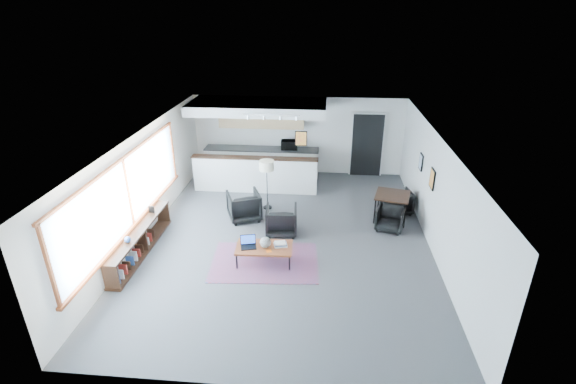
# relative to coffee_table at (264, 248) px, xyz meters

# --- Properties ---
(room) EXTENTS (7.02, 9.02, 2.62)m
(room) POSITION_rel_coffee_table_xyz_m (0.37, 1.14, 0.92)
(room) COLOR #4B4B4D
(room) RESTS_ON ground
(window) EXTENTS (0.10, 5.95, 1.66)m
(window) POSITION_rel_coffee_table_xyz_m (-3.09, 0.24, 1.08)
(window) COLOR #8CBFFF
(window) RESTS_ON room
(console) EXTENTS (0.35, 3.00, 0.80)m
(console) POSITION_rel_coffee_table_xyz_m (-2.92, 0.09, -0.05)
(console) COLOR black
(console) RESTS_ON floor
(kitchenette) EXTENTS (4.20, 1.96, 2.60)m
(kitchenette) POSITION_rel_coffee_table_xyz_m (-0.82, 4.85, 1.00)
(kitchenette) COLOR white
(kitchenette) RESTS_ON floor
(doorway) EXTENTS (1.10, 0.12, 2.15)m
(doorway) POSITION_rel_coffee_table_xyz_m (2.67, 5.56, 0.70)
(doorway) COLOR black
(doorway) RESTS_ON room
(track_light) EXTENTS (1.60, 0.07, 0.15)m
(track_light) POSITION_rel_coffee_table_xyz_m (-0.21, 3.34, 2.15)
(track_light) COLOR silver
(track_light) RESTS_ON room
(wall_art_lower) EXTENTS (0.03, 0.38, 0.48)m
(wall_art_lower) POSITION_rel_coffee_table_xyz_m (3.84, 1.54, 1.17)
(wall_art_lower) COLOR black
(wall_art_lower) RESTS_ON room
(wall_art_upper) EXTENTS (0.03, 0.34, 0.44)m
(wall_art_upper) POSITION_rel_coffee_table_xyz_m (3.84, 2.84, 1.12)
(wall_art_upper) COLOR black
(wall_art_upper) RESTS_ON room
(kilim_rug) EXTENTS (2.49, 1.79, 0.01)m
(kilim_rug) POSITION_rel_coffee_table_xyz_m (0.00, 0.00, -0.37)
(kilim_rug) COLOR #6A3754
(kilim_rug) RESTS_ON floor
(coffee_table) EXTENTS (1.28, 0.73, 0.41)m
(coffee_table) POSITION_rel_coffee_table_xyz_m (0.00, 0.00, 0.00)
(coffee_table) COLOR brown
(coffee_table) RESTS_ON floor
(laptop) EXTENTS (0.40, 0.35, 0.25)m
(laptop) POSITION_rel_coffee_table_xyz_m (-0.36, 0.00, 0.10)
(laptop) COLOR black
(laptop) RESTS_ON coffee_table
(ceramic_pot) EXTENTS (0.25, 0.25, 0.25)m
(ceramic_pot) POSITION_rel_coffee_table_xyz_m (0.03, -0.02, 0.16)
(ceramic_pot) COLOR gray
(ceramic_pot) RESTS_ON coffee_table
(book_stack) EXTENTS (0.33, 0.29, 0.09)m
(book_stack) POSITION_rel_coffee_table_xyz_m (0.36, 0.08, 0.07)
(book_stack) COLOR silver
(book_stack) RESTS_ON coffee_table
(coaster) EXTENTS (0.14, 0.14, 0.01)m
(coaster) POSITION_rel_coffee_table_xyz_m (0.13, -0.18, 0.03)
(coaster) COLOR #E5590C
(coaster) RESTS_ON coffee_table
(armchair_left) EXTENTS (1.05, 1.02, 0.84)m
(armchair_left) POSITION_rel_coffee_table_xyz_m (-0.84, 2.05, 0.04)
(armchair_left) COLOR black
(armchair_left) RESTS_ON floor
(armchair_right) EXTENTS (0.82, 0.78, 0.79)m
(armchair_right) POSITION_rel_coffee_table_xyz_m (0.24, 1.37, 0.02)
(armchair_right) COLOR black
(armchair_right) RESTS_ON floor
(floor_lamp) EXTENTS (0.53, 0.53, 1.44)m
(floor_lamp) POSITION_rel_coffee_table_xyz_m (-0.30, 2.74, 0.87)
(floor_lamp) COLOR black
(floor_lamp) RESTS_ON floor
(dining_table) EXTENTS (1.05, 1.05, 0.73)m
(dining_table) POSITION_rel_coffee_table_xyz_m (3.11, 2.36, 0.29)
(dining_table) COLOR black
(dining_table) RESTS_ON floor
(dining_chair_near) EXTENTS (0.71, 0.68, 0.59)m
(dining_chair_near) POSITION_rel_coffee_table_xyz_m (3.02, 1.80, -0.08)
(dining_chair_near) COLOR black
(dining_chair_near) RESTS_ON floor
(dining_chair_far) EXTENTS (0.68, 0.66, 0.60)m
(dining_chair_far) POSITION_rel_coffee_table_xyz_m (3.37, 2.83, -0.08)
(dining_chair_far) COLOR black
(dining_chair_far) RESTS_ON floor
(microwave) EXTENTS (0.56, 0.33, 0.37)m
(microwave) POSITION_rel_coffee_table_xyz_m (0.11, 5.29, 0.73)
(microwave) COLOR black
(microwave) RESTS_ON kitchenette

